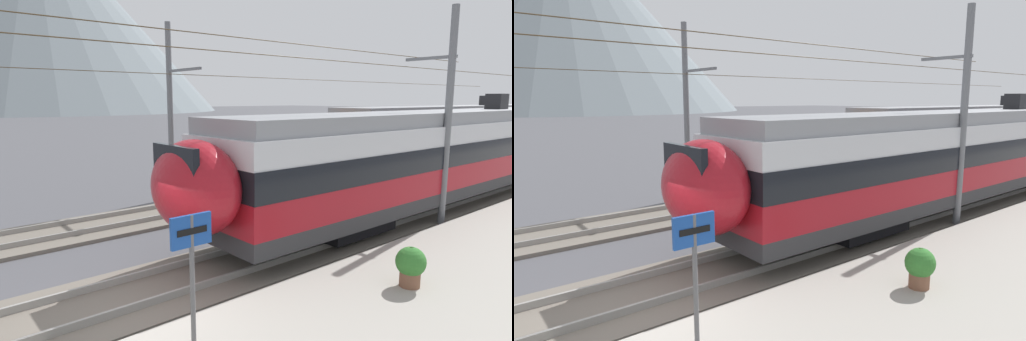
# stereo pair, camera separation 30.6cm
# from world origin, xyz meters

# --- Properties ---
(ground_plane) EXTENTS (400.00, 400.00, 0.00)m
(ground_plane) POSITION_xyz_m (0.00, 0.00, 0.00)
(ground_plane) COLOR #4C4C51
(track_near) EXTENTS (120.00, 3.00, 0.28)m
(track_near) POSITION_xyz_m (0.00, 1.15, 0.07)
(track_near) COLOR #6B6359
(track_near) RESTS_ON ground
(track_far) EXTENTS (120.00, 3.00, 0.28)m
(track_far) POSITION_xyz_m (0.00, 6.91, 0.07)
(track_far) COLOR #6B6359
(track_far) RESTS_ON ground
(train_near_platform) EXTENTS (25.75, 3.04, 4.27)m
(train_near_platform) POSITION_xyz_m (14.18, 1.15, 2.22)
(train_near_platform) COLOR #2D2D30
(train_near_platform) RESTS_ON track_near
(train_far_track) EXTENTS (26.65, 3.04, 4.27)m
(train_far_track) POSITION_xyz_m (26.76, 6.91, 2.23)
(train_far_track) COLOR #2D2D30
(train_far_track) RESTS_ON track_far
(catenary_mast_mid) EXTENTS (47.89, 1.80, 7.27)m
(catenary_mast_mid) POSITION_xyz_m (10.92, -0.23, 3.82)
(catenary_mast_mid) COLOR slate
(catenary_mast_mid) RESTS_ON ground
(catenary_mast_far_side) EXTENTS (47.89, 2.58, 7.44)m
(catenary_mast_far_side) POSITION_xyz_m (5.87, 9.00, 3.90)
(catenary_mast_far_side) COLOR slate
(catenary_mast_far_side) RESTS_ON ground
(platform_sign) EXTENTS (0.70, 0.08, 2.28)m
(platform_sign) POSITION_xyz_m (0.14, -1.86, 1.98)
(platform_sign) COLOR #59595B
(platform_sign) RESTS_ON platform_slab
(potted_plant_by_shelter) EXTENTS (0.65, 0.65, 0.88)m
(potted_plant_by_shelter) POSITION_xyz_m (5.07, -2.68, 0.81)
(potted_plant_by_shelter) COLOR brown
(potted_plant_by_shelter) RESTS_ON platform_slab
(mountain_central_peak) EXTENTS (122.18, 122.18, 69.06)m
(mountain_central_peak) POSITION_xyz_m (39.77, 163.93, 34.53)
(mountain_central_peak) COLOR slate
(mountain_central_peak) RESTS_ON ground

